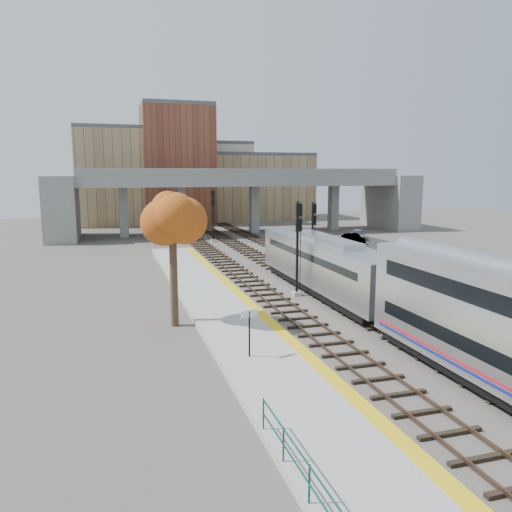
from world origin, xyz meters
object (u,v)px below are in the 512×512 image
object	(u,v)px
locomotive	(323,264)
car_b	(353,238)
signal_mast_mid	(313,241)
car_a	(321,247)
signal_mast_near	(298,250)
tree	(172,222)
signal_mast_far	(213,217)
car_c	(358,235)

from	to	relation	value
locomotive	car_b	world-z (taller)	locomotive
car_b	locomotive	bearing A→B (deg)	-127.79
signal_mast_mid	car_a	world-z (taller)	signal_mast_mid
signal_mast_near	tree	xyz separation A→B (m)	(-9.51, -4.69, 2.72)
signal_mast_mid	tree	world-z (taller)	tree
car_a	car_b	world-z (taller)	car_b
signal_mast_near	signal_mast_mid	distance (m)	8.01
signal_mast_far	car_c	bearing A→B (deg)	-10.15
locomotive	car_c	xyz separation A→B (m)	(17.05, 26.57, -1.62)
signal_mast_mid	car_a	size ratio (longest dim) A/B	2.02
signal_mast_mid	signal_mast_far	size ratio (longest dim) A/B	0.95
locomotive	signal_mast_near	distance (m)	2.38
car_b	car_c	distance (m)	3.83
signal_mast_far	car_a	bearing A→B (deg)	-48.43
tree	car_a	xyz separation A→B (m)	(19.64, 23.37, -5.53)
locomotive	signal_mast_mid	distance (m)	7.11
car_a	car_b	bearing A→B (deg)	55.92
signal_mast_near	car_b	size ratio (longest dim) A/B	1.85
car_a	car_b	size ratio (longest dim) A/B	0.85
signal_mast_near	car_c	xyz separation A→B (m)	(19.15, 26.67, -2.74)
signal_mast_near	car_b	distance (m)	29.13
signal_mast_near	locomotive	bearing A→B (deg)	2.63
car_a	tree	bearing A→B (deg)	-110.54
signal_mast_mid	car_c	bearing A→B (deg)	52.75
car_a	locomotive	bearing A→B (deg)	-93.87
tree	signal_mast_near	bearing A→B (deg)	26.27
signal_mast_far	car_b	distance (m)	18.22
signal_mast_mid	car_c	world-z (taller)	signal_mast_mid
signal_mast_mid	signal_mast_far	distance (m)	23.58
car_c	signal_mast_far	bearing A→B (deg)	-170.19
car_c	signal_mast_mid	bearing A→B (deg)	-107.29
tree	car_c	world-z (taller)	tree
car_c	locomotive	bearing A→B (deg)	-102.73
tree	car_b	size ratio (longest dim) A/B	2.21
tree	car_a	size ratio (longest dim) A/B	2.60
signal_mast_near	signal_mast_far	bearing A→B (deg)	90.00
car_b	signal_mast_near	bearing A→B (deg)	-131.21
signal_mast_far	car_a	size ratio (longest dim) A/B	2.13
tree	car_a	distance (m)	31.02
signal_mast_far	tree	distance (m)	36.18
locomotive	signal_mast_near	xyz separation A→B (m)	(-2.10, -0.10, 1.11)
locomotive	signal_mast_far	xyz separation A→B (m)	(-2.10, 30.00, 1.01)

